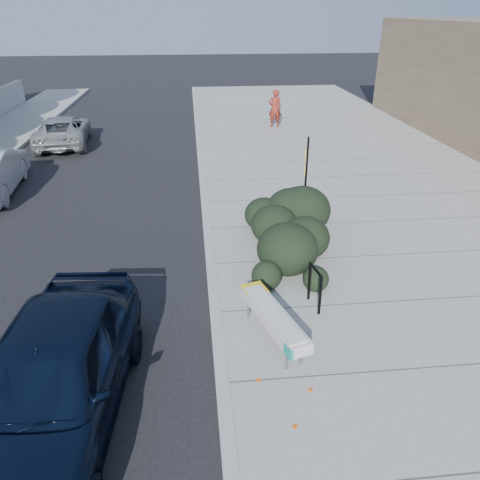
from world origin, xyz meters
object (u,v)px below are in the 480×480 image
object	(u,v)px
bike_rack	(315,284)
suv_silver	(63,131)
bench	(273,317)
pedestrian	(275,108)
sign_post	(306,173)
sedan_navy	(52,378)

from	to	relation	value
bike_rack	suv_silver	distance (m)	16.30
bench	pedestrian	distance (m)	17.34
sign_post	suv_silver	world-z (taller)	sign_post
sign_post	pedestrian	distance (m)	11.68
sedan_navy	pedestrian	size ratio (longest dim) A/B	2.68
sign_post	sedan_navy	xyz separation A→B (m)	(-5.32, -6.88, -0.66)
sedan_navy	pedestrian	world-z (taller)	pedestrian
suv_silver	pedestrian	distance (m)	10.29
bench	sedan_navy	size ratio (longest dim) A/B	0.43
bike_rack	sedan_navy	bearing A→B (deg)	-160.92
bike_rack	sedan_navy	world-z (taller)	sedan_navy
bike_rack	suv_silver	world-z (taller)	suv_silver
sign_post	pedestrian	world-z (taller)	sign_post
bike_rack	pedestrian	distance (m)	16.23
sedan_navy	pedestrian	xyz separation A→B (m)	(6.46, 18.49, 0.23)
sign_post	sedan_navy	size ratio (longest dim) A/B	0.48
bike_rack	sign_post	size ratio (longest dim) A/B	0.37
bench	suv_silver	xyz separation A→B (m)	(-7.13, 15.09, -0.00)
bike_rack	pedestrian	xyz separation A→B (m)	(1.94, 16.10, 0.40)
bench	suv_silver	distance (m)	16.69
bench	sign_post	distance (m)	5.83
bike_rack	suv_silver	size ratio (longest dim) A/B	0.19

